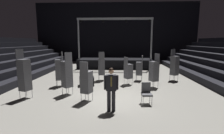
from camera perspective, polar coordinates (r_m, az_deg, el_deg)
The scene contains 15 objects.
ground_plane at distance 8.18m, azimuth -0.62°, elevation -11.05°, with size 22.00×30.00×0.10m, color gray.
arena_end_wall at distance 22.72m, azimuth 1.42°, elevation 12.07°, with size 22.00×0.30×8.00m, color black.
stage_riser at distance 17.15m, azimuth 1.03°, elevation 1.63°, with size 7.66×2.56×5.04m.
man_with_tie at distance 6.31m, azimuth -0.28°, elevation -7.13°, with size 0.57×0.25×1.76m.
chair_stack_front_left at distance 10.45m, azimuth -18.10°, elevation -0.76°, with size 0.54×0.54×2.14m.
chair_stack_front_right at distance 10.42m, azimuth 5.74°, elevation -1.32°, with size 0.60×0.60×1.79m.
chair_stack_mid_left at distance 8.65m, azimuth -15.67°, elevation -2.30°, with size 0.62×0.62×2.22m.
chair_stack_mid_right at distance 7.53m, azimuth -9.05°, elevation -5.04°, with size 0.57×0.57×1.88m.
chair_stack_mid_centre at distance 12.20m, azimuth 21.25°, elevation 0.60°, with size 0.61×0.61×2.22m.
chair_stack_rear_left at distance 11.57m, azimuth 9.67°, elevation -0.38°, with size 0.52×0.52×1.79m.
chair_stack_rear_right at distance 11.49m, azimuth -3.75°, elevation 0.29°, with size 0.51×0.51×2.05m.
chair_stack_rear_centre at distance 8.81m, azimuth -28.61°, elevation -2.31°, with size 0.56×0.56×2.39m.
chair_stack_aisle_left at distance 9.99m, azimuth 14.65°, elevation -1.28°, with size 0.59×0.59×2.05m.
equipment_road_case at distance 10.34m, azimuth -8.94°, elevation -5.02°, with size 0.90×0.60×0.55m, color black.
loose_chair_near_man at distance 7.42m, azimuth 12.09°, elevation -8.62°, with size 0.46×0.46×0.95m.
Camera 1 is at (0.41, -7.68, 2.74)m, focal length 25.84 mm.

